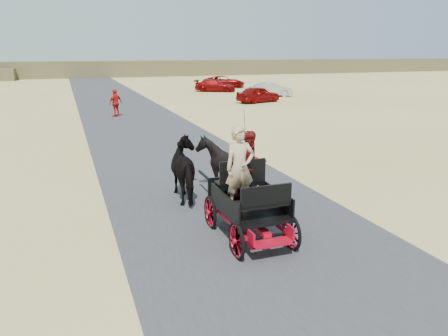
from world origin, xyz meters
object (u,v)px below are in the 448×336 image
object	(u,v)px
car_a	(258,94)
car_c	(215,86)
pedestrian	(116,103)
carriage	(248,222)
car_d	(224,82)
car_b	(271,90)
horse_right	(225,166)
horse_left	(188,170)

from	to	relation	value
car_a	car_c	bearing A→B (deg)	-17.09
pedestrian	carriage	bearing A→B (deg)	55.10
car_a	car_d	xyz separation A→B (m)	(2.21, 14.19, 0.01)
car_a	car_c	xyz separation A→B (m)	(-0.20, 10.10, -0.05)
pedestrian	car_b	bearing A→B (deg)	171.37
horse_right	car_b	distance (m)	27.92
carriage	car_a	distance (m)	26.19
carriage	car_a	xyz separation A→B (m)	(10.96, 23.78, 0.28)
horse_right	car_a	xyz separation A→B (m)	(10.41, 20.78, -0.21)
carriage	horse_right	world-z (taller)	horse_right
car_a	car_b	size ratio (longest dim) A/B	0.99
car_a	car_b	bearing A→B (deg)	-56.33
horse_right	car_d	xyz separation A→B (m)	(12.61, 34.98, -0.20)
horse_right	car_a	distance (m)	23.24
horse_left	pedestrian	distance (m)	16.75
horse_right	car_b	size ratio (longest dim) A/B	0.45
horse_right	car_c	size ratio (longest dim) A/B	0.41
pedestrian	car_c	size ratio (longest dim) A/B	0.42
carriage	car_c	distance (m)	35.55
car_b	horse_left	bearing A→B (deg)	156.61
car_a	horse_left	bearing A→B (deg)	132.78
car_c	car_d	bearing A→B (deg)	-0.59
horse_left	car_d	bearing A→B (deg)	-111.41
pedestrian	car_a	bearing A→B (deg)	162.41
horse_left	pedestrian	bearing A→B (deg)	-89.67
horse_right	pedestrian	distance (m)	16.79
horse_left	car_b	size ratio (longest dim) A/B	0.53
horse_right	car_d	size ratio (longest dim) A/B	0.36
horse_left	horse_right	size ratio (longest dim) A/B	1.18
carriage	car_b	distance (m)	30.83
car_c	car_d	world-z (taller)	car_d
car_b	horse_right	bearing A→B (deg)	158.55
horse_right	car_d	distance (m)	37.18
car_a	car_d	bearing A→B (deg)	-27.09
horse_left	car_b	xyz separation A→B (m)	(14.44, 24.52, -0.22)
carriage	car_c	size ratio (longest dim) A/B	0.59
car_a	carriage	bearing A→B (deg)	137.01
horse_right	car_a	world-z (taller)	horse_right
car_b	car_d	xyz separation A→B (m)	(-0.72, 10.46, 0.03)
horse_right	pedestrian	xyz separation A→B (m)	(-1.20, 16.75, 0.01)
carriage	car_d	bearing A→B (deg)	70.88
horse_left	car_a	xyz separation A→B (m)	(11.51, 20.78, -0.21)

